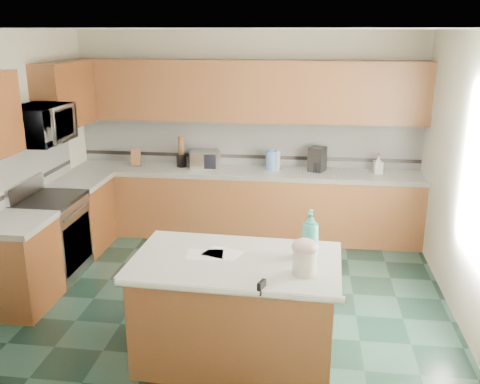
# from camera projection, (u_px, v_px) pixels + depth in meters

# --- Properties ---
(floor) EXTENTS (4.60, 4.60, 0.00)m
(floor) POSITION_uv_depth(u_px,v_px,m) (221.00, 307.00, 5.42)
(floor) COLOR black
(floor) RESTS_ON ground
(ceiling) EXTENTS (4.60, 4.60, 0.00)m
(ceiling) POSITION_uv_depth(u_px,v_px,m) (218.00, 29.00, 4.63)
(ceiling) COLOR white
(ceiling) RESTS_ON ground
(wall_back) EXTENTS (4.60, 0.04, 2.70)m
(wall_back) POSITION_uv_depth(u_px,v_px,m) (248.00, 134.00, 7.23)
(wall_back) COLOR #F0E8CD
(wall_back) RESTS_ON ground
(wall_front) EXTENTS (4.60, 0.04, 2.70)m
(wall_front) POSITION_uv_depth(u_px,v_px,m) (147.00, 294.00, 2.83)
(wall_front) COLOR #F0E8CD
(wall_front) RESTS_ON ground
(wall_right) EXTENTS (0.04, 4.60, 2.70)m
(wall_right) POSITION_uv_depth(u_px,v_px,m) (477.00, 188.00, 4.74)
(wall_right) COLOR #F0E8CD
(wall_right) RESTS_ON ground
(back_base_cab) EXTENTS (4.60, 0.60, 0.86)m
(back_base_cab) POSITION_uv_depth(u_px,v_px,m) (245.00, 205.00, 7.19)
(back_base_cab) COLOR #391909
(back_base_cab) RESTS_ON ground
(back_countertop) EXTENTS (4.60, 0.64, 0.06)m
(back_countertop) POSITION_uv_depth(u_px,v_px,m) (245.00, 172.00, 7.06)
(back_countertop) COLOR white
(back_countertop) RESTS_ON back_base_cab
(back_upper_cab) EXTENTS (4.60, 0.33, 0.78)m
(back_upper_cab) POSITION_uv_depth(u_px,v_px,m) (246.00, 91.00, 6.88)
(back_upper_cab) COLOR #391909
(back_upper_cab) RESTS_ON wall_back
(back_backsplash) EXTENTS (4.60, 0.02, 0.63)m
(back_backsplash) POSITION_uv_depth(u_px,v_px,m) (248.00, 142.00, 7.23)
(back_backsplash) COLOR silver
(back_backsplash) RESTS_ON back_countertop
(back_accent_band) EXTENTS (4.60, 0.01, 0.05)m
(back_accent_band) POSITION_uv_depth(u_px,v_px,m) (247.00, 156.00, 7.28)
(back_accent_band) COLOR black
(back_accent_band) RESTS_ON back_countertop
(left_base_cab_rear) EXTENTS (0.60, 0.82, 0.86)m
(left_base_cab_rear) POSITION_uv_depth(u_px,v_px,m) (82.00, 216.00, 6.77)
(left_base_cab_rear) COLOR #391909
(left_base_cab_rear) RESTS_ON ground
(left_counter_rear) EXTENTS (0.64, 0.82, 0.06)m
(left_counter_rear) POSITION_uv_depth(u_px,v_px,m) (78.00, 181.00, 6.63)
(left_counter_rear) COLOR white
(left_counter_rear) RESTS_ON left_base_cab_rear
(left_base_cab_front) EXTENTS (0.60, 0.72, 0.86)m
(left_base_cab_front) POSITION_uv_depth(u_px,v_px,m) (18.00, 267.00, 5.31)
(left_base_cab_front) COLOR #391909
(left_base_cab_front) RESTS_ON ground
(left_counter_front) EXTENTS (0.64, 0.72, 0.06)m
(left_counter_front) POSITION_uv_depth(u_px,v_px,m) (13.00, 224.00, 5.18)
(left_counter_front) COLOR white
(left_counter_front) RESTS_ON left_base_cab_front
(left_backsplash) EXTENTS (0.02, 2.30, 0.63)m
(left_backsplash) POSITION_uv_depth(u_px,v_px,m) (23.00, 168.00, 5.87)
(left_backsplash) COLOR silver
(left_backsplash) RESTS_ON wall_left
(left_accent_band) EXTENTS (0.01, 2.30, 0.05)m
(left_accent_band) POSITION_uv_depth(u_px,v_px,m) (25.00, 185.00, 5.92)
(left_accent_band) COLOR black
(left_accent_band) RESTS_ON wall_left
(left_upper_cab_rear) EXTENTS (0.33, 1.09, 0.78)m
(left_upper_cab_rear) POSITION_uv_depth(u_px,v_px,m) (65.00, 95.00, 6.47)
(left_upper_cab_rear) COLOR #391909
(left_upper_cab_rear) RESTS_ON wall_left
(range_body) EXTENTS (0.60, 0.76, 0.88)m
(range_body) POSITION_uv_depth(u_px,v_px,m) (53.00, 239.00, 6.01)
(range_body) COLOR #B7B7BC
(range_body) RESTS_ON ground
(range_oven_door) EXTENTS (0.02, 0.68, 0.55)m
(range_oven_door) POSITION_uv_depth(u_px,v_px,m) (77.00, 243.00, 5.99)
(range_oven_door) COLOR black
(range_oven_door) RESTS_ON range_body
(range_cooktop) EXTENTS (0.62, 0.78, 0.04)m
(range_cooktop) POSITION_uv_depth(u_px,v_px,m) (48.00, 200.00, 5.88)
(range_cooktop) COLOR black
(range_cooktop) RESTS_ON range_body
(range_handle) EXTENTS (0.02, 0.66, 0.02)m
(range_handle) POSITION_uv_depth(u_px,v_px,m) (77.00, 211.00, 5.87)
(range_handle) COLOR #B7B7BC
(range_handle) RESTS_ON range_body
(range_backguard) EXTENTS (0.06, 0.76, 0.18)m
(range_backguard) POSITION_uv_depth(u_px,v_px,m) (25.00, 189.00, 5.88)
(range_backguard) COLOR #B7B7BC
(range_backguard) RESTS_ON range_body
(microwave) EXTENTS (0.50, 0.73, 0.41)m
(microwave) POSITION_uv_depth(u_px,v_px,m) (40.00, 125.00, 5.64)
(microwave) COLOR #B7B7BC
(microwave) RESTS_ON wall_left
(island_base) EXTENTS (1.61, 0.96, 0.86)m
(island_base) POSITION_uv_depth(u_px,v_px,m) (236.00, 313.00, 4.46)
(island_base) COLOR #391909
(island_base) RESTS_ON ground
(island_top) EXTENTS (1.72, 1.07, 0.06)m
(island_top) POSITION_uv_depth(u_px,v_px,m) (236.00, 262.00, 4.32)
(island_top) COLOR white
(island_top) RESTS_ON island_base
(island_bullnose) EXTENTS (1.68, 0.13, 0.06)m
(island_bullnose) POSITION_uv_depth(u_px,v_px,m) (226.00, 291.00, 3.85)
(island_bullnose) COLOR white
(island_bullnose) RESTS_ON island_base
(treat_jar) EXTENTS (0.23, 0.23, 0.19)m
(treat_jar) POSITION_uv_depth(u_px,v_px,m) (304.00, 262.00, 4.03)
(treat_jar) COLOR beige
(treat_jar) RESTS_ON island_top
(treat_jar_lid) EXTENTS (0.20, 0.20, 0.12)m
(treat_jar_lid) POSITION_uv_depth(u_px,v_px,m) (305.00, 247.00, 3.99)
(treat_jar_lid) COLOR #D7A7A9
(treat_jar_lid) RESTS_ON treat_jar
(treat_jar_knob) EXTENTS (0.06, 0.02, 0.02)m
(treat_jar_knob) POSITION_uv_depth(u_px,v_px,m) (305.00, 241.00, 3.98)
(treat_jar_knob) COLOR tan
(treat_jar_knob) RESTS_ON treat_jar_lid
(treat_jar_knob_end_l) EXTENTS (0.03, 0.03, 0.03)m
(treat_jar_knob_end_l) POSITION_uv_depth(u_px,v_px,m) (301.00, 241.00, 3.98)
(treat_jar_knob_end_l) COLOR tan
(treat_jar_knob_end_l) RESTS_ON treat_jar_lid
(treat_jar_knob_end_r) EXTENTS (0.03, 0.03, 0.03)m
(treat_jar_knob_end_r) POSITION_uv_depth(u_px,v_px,m) (309.00, 242.00, 3.97)
(treat_jar_knob_end_r) COLOR tan
(treat_jar_knob_end_r) RESTS_ON treat_jar_lid
(soap_bottle_island) EXTENTS (0.18, 0.19, 0.40)m
(soap_bottle_island) POSITION_uv_depth(u_px,v_px,m) (310.00, 234.00, 4.29)
(soap_bottle_island) COLOR teal
(soap_bottle_island) RESTS_ON island_top
(paper_sheet_a) EXTENTS (0.32, 0.25, 0.00)m
(paper_sheet_a) POSITION_uv_depth(u_px,v_px,m) (205.00, 255.00, 4.39)
(paper_sheet_a) COLOR white
(paper_sheet_a) RESTS_ON island_top
(paper_sheet_b) EXTENTS (0.36, 0.31, 0.00)m
(paper_sheet_b) POSITION_uv_depth(u_px,v_px,m) (223.00, 253.00, 4.42)
(paper_sheet_b) COLOR white
(paper_sheet_b) RESTS_ON island_top
(clamp_body) EXTENTS (0.06, 0.10, 0.09)m
(clamp_body) POSITION_uv_depth(u_px,v_px,m) (262.00, 287.00, 3.82)
(clamp_body) COLOR black
(clamp_body) RESTS_ON island_top
(clamp_handle) EXTENTS (0.02, 0.07, 0.02)m
(clamp_handle) POSITION_uv_depth(u_px,v_px,m) (261.00, 293.00, 3.77)
(clamp_handle) COLOR black
(clamp_handle) RESTS_ON island_top
(knife_block) EXTENTS (0.16, 0.19, 0.25)m
(knife_block) POSITION_uv_depth(u_px,v_px,m) (136.00, 158.00, 7.25)
(knife_block) COLOR #472814
(knife_block) RESTS_ON back_countertop
(utensil_crock) EXTENTS (0.14, 0.14, 0.17)m
(utensil_crock) POSITION_uv_depth(u_px,v_px,m) (182.00, 160.00, 7.21)
(utensil_crock) COLOR black
(utensil_crock) RESTS_ON back_countertop
(utensil_bundle) EXTENTS (0.08, 0.08, 0.25)m
(utensil_bundle) POSITION_uv_depth(u_px,v_px,m) (181.00, 145.00, 7.15)
(utensil_bundle) COLOR #472814
(utensil_bundle) RESTS_ON utensil_crock
(toaster_oven) EXTENTS (0.46, 0.38, 0.23)m
(toaster_oven) POSITION_uv_depth(u_px,v_px,m) (204.00, 159.00, 7.13)
(toaster_oven) COLOR #B7B7BC
(toaster_oven) RESTS_ON back_countertop
(toaster_oven_door) EXTENTS (0.36, 0.01, 0.19)m
(toaster_oven_door) POSITION_uv_depth(u_px,v_px,m) (202.00, 162.00, 7.01)
(toaster_oven_door) COLOR black
(toaster_oven_door) RESTS_ON toaster_oven
(paper_towel) EXTENTS (0.11, 0.11, 0.25)m
(paper_towel) POSITION_uv_depth(u_px,v_px,m) (276.00, 160.00, 7.06)
(paper_towel) COLOR white
(paper_towel) RESTS_ON back_countertop
(paper_towel_base) EXTENTS (0.17, 0.17, 0.01)m
(paper_towel_base) POSITION_uv_depth(u_px,v_px,m) (276.00, 169.00, 7.09)
(paper_towel_base) COLOR #B7B7BC
(paper_towel_base) RESTS_ON back_countertop
(water_jug) EXTENTS (0.15, 0.15, 0.25)m
(water_jug) POSITION_uv_depth(u_px,v_px,m) (271.00, 160.00, 7.03)
(water_jug) COLOR #5E8AC7
(water_jug) RESTS_ON back_countertop
(water_jug_neck) EXTENTS (0.07, 0.07, 0.04)m
(water_jug_neck) POSITION_uv_depth(u_px,v_px,m) (272.00, 150.00, 6.98)
(water_jug_neck) COLOR #5E8AC7
(water_jug_neck) RESTS_ON water_jug
(coffee_maker) EXTENTS (0.25, 0.26, 0.32)m
(coffee_maker) POSITION_uv_depth(u_px,v_px,m) (317.00, 159.00, 6.96)
(coffee_maker) COLOR black
(coffee_maker) RESTS_ON back_countertop
(coffee_carafe) EXTENTS (0.13, 0.13, 0.13)m
(coffee_carafe) POSITION_uv_depth(u_px,v_px,m) (317.00, 167.00, 6.95)
(coffee_carafe) COLOR black
(coffee_carafe) RESTS_ON back_countertop
(soap_bottle_back) EXTENTS (0.12, 0.13, 0.24)m
(soap_bottle_back) POSITION_uv_depth(u_px,v_px,m) (378.00, 164.00, 6.85)
(soap_bottle_back) COLOR white
(soap_bottle_back) RESTS_ON back_countertop
(soap_back_cap) EXTENTS (0.02, 0.02, 0.03)m
(soap_back_cap) POSITION_uv_depth(u_px,v_px,m) (379.00, 154.00, 6.81)
(soap_back_cap) COLOR red
(soap_back_cap) RESTS_ON soap_bottle_back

